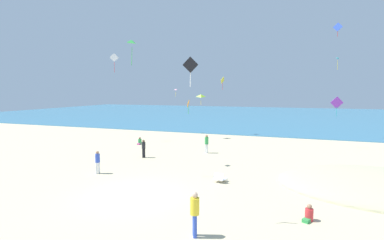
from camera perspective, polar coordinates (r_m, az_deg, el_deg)
name	(u,v)px	position (r m, az deg, el deg)	size (l,w,h in m)	color
ground_plane	(199,154)	(23.94, 1.39, -6.60)	(120.00, 120.00, 0.00)	beige
ocean_water	(261,115)	(63.90, 13.19, 0.95)	(120.00, 60.00, 0.05)	teal
beach_chair_far_left	(220,178)	(16.90, 5.40, -11.00)	(0.73, 0.80, 0.54)	white
person_0	(140,142)	(28.65, -10.02, -4.14)	(0.35, 0.56, 0.69)	green
person_1	(195,211)	(10.74, 0.53, -17.06)	(0.43, 0.43, 1.61)	blue
person_2	(144,147)	(22.91, -9.28, -5.19)	(0.34, 0.34, 1.38)	black
person_3	(98,161)	(19.23, -17.68, -7.43)	(0.38, 0.38, 1.41)	white
person_4	(207,143)	(24.27, 2.82, -4.35)	(0.41, 0.41, 1.51)	white
person_5	(309,215)	(13.00, 21.51, -16.58)	(0.48, 0.59, 0.66)	red
kite_purple	(337,103)	(29.12, 26.07, 2.98)	(1.09, 0.27, 1.80)	purple
kite_teal	(338,59)	(35.10, 26.26, 10.54)	(0.37, 0.43, 1.35)	#1EADAD
kite_yellow	(223,81)	(34.28, 5.89, 7.55)	(0.29, 0.82, 1.49)	yellow
kite_blue	(338,27)	(30.26, 26.22, 15.70)	(0.77, 0.29, 1.24)	blue
kite_white	(114,58)	(30.97, -14.74, 11.43)	(0.77, 0.49, 1.89)	white
kite_green	(132,42)	(17.88, -11.54, 14.49)	(0.51, 0.59, 1.46)	green
kite_orange	(188,104)	(19.85, -0.72, 3.07)	(0.16, 0.51, 0.96)	orange
kite_lime	(201,96)	(31.41, 1.73, 4.70)	(0.93, 0.84, 1.16)	#99DB33
kite_pink	(176,89)	(35.30, -3.15, 5.88)	(0.53, 0.53, 0.91)	pink
kite_black	(190,66)	(11.11, -0.31, 10.38)	(0.59, 0.15, 1.10)	black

